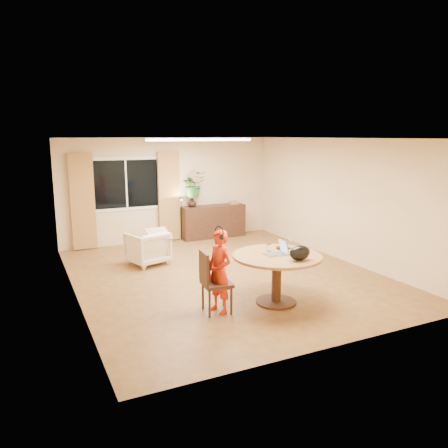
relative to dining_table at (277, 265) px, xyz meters
name	(u,v)px	position (x,y,z in m)	size (l,w,h in m)	color
floor	(225,275)	(-0.12, 1.66, -0.63)	(6.50, 6.50, 0.00)	brown
ceiling	(225,138)	(-0.12, 1.66, 1.97)	(6.50, 6.50, 0.00)	white
wall_back	(170,190)	(-0.12, 4.91, 0.67)	(5.50, 5.50, 0.00)	tan
wall_left	(71,221)	(-2.87, 1.66, 0.67)	(6.50, 6.50, 0.00)	tan
wall_right	(340,200)	(2.63, 1.66, 0.67)	(6.50, 6.50, 0.00)	tan
window	(126,184)	(-1.22, 4.89, 0.87)	(1.70, 0.03, 1.30)	white
curtain_left	(83,202)	(-2.27, 4.81, 0.51)	(0.55, 0.08, 2.25)	olive
curtain_right	(169,196)	(-0.17, 4.81, 0.51)	(0.55, 0.08, 2.25)	olive
ceiling_panel	(200,140)	(-0.12, 2.86, 1.93)	(2.20, 0.35, 0.05)	white
dining_table	(277,265)	(0.00, 0.00, 0.00)	(1.41, 1.41, 0.80)	brown
dining_chair	(217,282)	(-1.01, 0.08, -0.15)	(0.46, 0.42, 0.96)	black
child	(219,272)	(-0.98, 0.07, 0.01)	(0.31, 0.47, 1.28)	red
laptop	(275,248)	(-0.03, 0.01, 0.29)	(0.35, 0.23, 0.23)	#B7B7BC
tumbler	(269,248)	(0.00, 0.25, 0.23)	(0.08, 0.08, 0.12)	white
wine_glass	(290,243)	(0.41, 0.24, 0.26)	(0.06, 0.06, 0.18)	white
pot_lid	(283,247)	(0.29, 0.28, 0.19)	(0.23, 0.23, 0.04)	white
handbag	(300,253)	(0.13, -0.42, 0.29)	(0.35, 0.20, 0.23)	black
armchair	(147,248)	(-1.26, 3.04, -0.29)	(0.74, 0.76, 0.69)	beige
throw	(158,230)	(-1.02, 3.01, 0.07)	(0.45, 0.55, 0.03)	beige
sideboard	(213,221)	(0.98, 4.67, -0.21)	(1.70, 0.42, 0.85)	black
vase	(192,202)	(0.38, 4.67, 0.34)	(0.24, 0.24, 0.25)	black
bouquet	(193,184)	(0.43, 4.67, 0.80)	(0.59, 0.51, 0.66)	#2E5D23
book_stack	(234,202)	(1.58, 4.67, 0.26)	(0.22, 0.16, 0.09)	#94664B
desk_lamp	(181,202)	(0.08, 4.62, 0.37)	(0.13, 0.13, 0.31)	black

